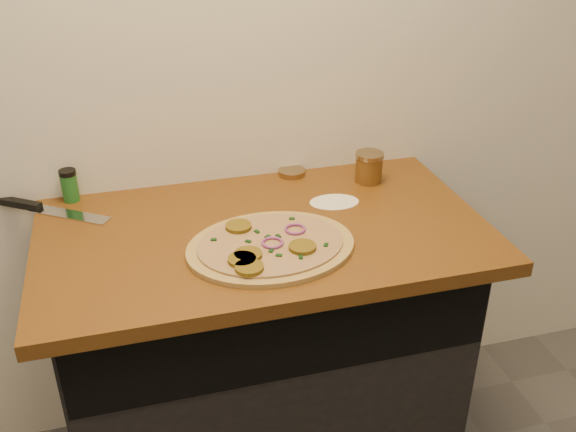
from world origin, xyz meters
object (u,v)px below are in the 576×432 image
object	(u,v)px
chefs_knife	(44,209)
spice_shaker	(69,185)
pizza	(270,246)
salsa_jar	(369,167)

from	to	relation	value
chefs_knife	spice_shaker	xyz separation A→B (m)	(0.08, 0.05, 0.04)
pizza	chefs_knife	world-z (taller)	pizza
spice_shaker	salsa_jar	bearing A→B (deg)	-6.88
salsa_jar	spice_shaker	xyz separation A→B (m)	(-0.88, 0.11, 0.00)
pizza	spice_shaker	world-z (taller)	spice_shaker
chefs_knife	spice_shaker	world-z (taller)	spice_shaker
salsa_jar	pizza	bearing A→B (deg)	-141.27
pizza	spice_shaker	xyz separation A→B (m)	(-0.49, 0.42, 0.04)
pizza	salsa_jar	world-z (taller)	salsa_jar
pizza	salsa_jar	xyz separation A→B (m)	(0.39, 0.31, 0.04)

